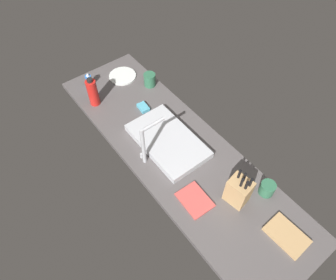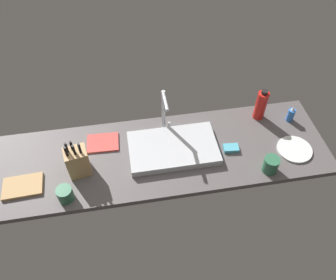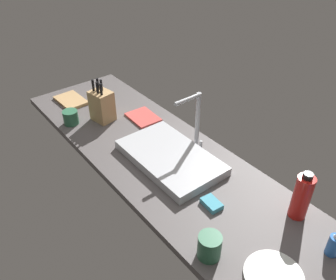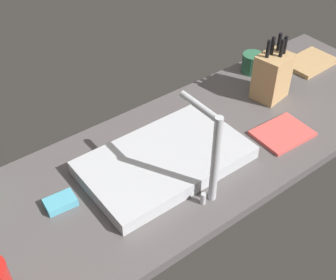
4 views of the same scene
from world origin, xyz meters
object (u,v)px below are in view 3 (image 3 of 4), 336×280
Objects in this scene: soap_bottle at (334,244)px; water_bottle at (302,196)px; dinner_plate at (274,276)px; coffee_mug at (71,117)px; sink_basin at (170,157)px; knife_block at (102,105)px; faucet at (195,116)px; dish_sponge at (212,204)px; dish_towel at (143,117)px; cutting_board at (71,100)px; ceramic_cup at (209,246)px.

water_bottle is at bearing 162.19° from soap_bottle.
dinner_plate is 2.43× the size of coffee_mug.
knife_block is at bearing -173.42° from sink_basin.
faucet is 3.38× the size of dish_sponge.
knife_block is 24.85cm from dish_towel.
cutting_board is at bearing 155.34° from coffee_mug.
coffee_mug reaches higher than cutting_board.
sink_basin is at bearing -82.33° from faucet.
cutting_board is 2.17× the size of ceramic_cup.
dish_towel is (-120.92, -0.08, -4.30)cm from soap_bottle.
sink_basin is 1.73× the size of faucet.
cutting_board is at bearing -179.62° from knife_block.
knife_block is 108.34cm from ceramic_cup.
dish_towel is (13.37, 19.03, -8.73)cm from knife_block.
water_bottle is at bearing 2.60° from knife_block.
soap_bottle reaches higher than cutting_board.
cutting_board is 1.02× the size of dinner_plate.
faucet is 63.06cm from water_bottle.
ceramic_cup is at bearing -100.98° from water_bottle.
ceramic_cup is 1.10× the size of dish_sponge.
coffee_mug is at bearing -24.66° from cutting_board.
water_bottle is 34.58cm from dinner_plate.
dinner_plate is at bearing 29.11° from ceramic_cup.
soap_bottle is at bearing 14.17° from coffee_mug.
soap_bottle is at bearing 21.75° from dish_sponge.
sink_basin is 2.52× the size of dinner_plate.
soap_bottle is 146.21cm from coffee_mug.
sink_basin is 2.74× the size of dish_towel.
faucet reaches higher than sink_basin.
soap_bottle is at bearing 8.50° from cutting_board.
sink_basin is 43.49cm from dish_towel.
faucet is 3.54× the size of coffee_mug.
faucet is 73.97cm from coffee_mug.
coffee_mug is 114.40cm from ceramic_cup.
dinner_plate is at bearing -12.25° from knife_block.
dinner_plate is 135.42cm from coffee_mug.
faucet is at bearing 7.54° from dish_towel.
water_bottle is 129.72cm from coffee_mug.
knife_block reaches higher than dinner_plate.
sink_basin reaches higher than dinner_plate.
sink_basin is 2.35× the size of water_bottle.
faucet is (-2.41, 17.88, 15.88)cm from sink_basin.
cutting_board is 1.12× the size of dish_towel.
dish_sponge is (97.07, 17.97, -2.87)cm from coffee_mug.
cutting_board is 167.68cm from soap_bottle.
dish_sponge is (-44.69, -17.83, -3.70)cm from soap_bottle.
dish_towel is 41.50cm from coffee_mug.
soap_bottle reaches higher than ceramic_cup.
water_bottle reaches higher than dish_towel.
faucet is 82.47cm from dinner_plate.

